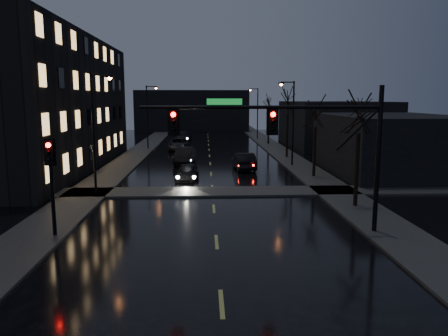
{
  "coord_description": "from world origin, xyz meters",
  "views": [
    {
      "loc": [
        -0.48,
        -10.89,
        6.38
      ],
      "look_at": [
        0.39,
        9.1,
        3.2
      ],
      "focal_mm": 35.0,
      "sensor_mm": 36.0,
      "label": 1
    }
  ],
  "objects": [
    {
      "name": "tree_near",
      "position": [
        8.4,
        14.0,
        6.22
      ],
      "size": [
        3.52,
        3.52,
        8.08
      ],
      "color": "black",
      "rests_on": "ground"
    },
    {
      "name": "tree_far",
      "position": [
        8.4,
        50.0,
        6.06
      ],
      "size": [
        3.43,
        3.43,
        7.88
      ],
      "color": "black",
      "rests_on": "ground"
    },
    {
      "name": "sidewalk_right",
      "position": [
        8.5,
        35.0,
        0.06
      ],
      "size": [
        3.0,
        140.0,
        0.12
      ],
      "primitive_type": "cube",
      "color": "#2D2D2B",
      "rests_on": "ground"
    },
    {
      "name": "lead_car",
      "position": [
        3.04,
        28.27,
        0.77
      ],
      "size": [
        1.96,
        4.79,
        1.54
      ],
      "primitive_type": "imported",
      "rotation": [
        0.0,
        0.0,
        3.21
      ],
      "color": "black",
      "rests_on": "ground"
    },
    {
      "name": "tree_mid_a",
      "position": [
        8.4,
        24.0,
        5.83
      ],
      "size": [
        3.3,
        3.3,
        7.58
      ],
      "color": "black",
      "rests_on": "ground"
    },
    {
      "name": "signal_mast",
      "position": [
        3.85,
        9.0,
        4.87
      ],
      "size": [
        11.11,
        0.41,
        7.0
      ],
      "color": "black",
      "rests_on": "ground"
    },
    {
      "name": "oncoming_car_d",
      "position": [
        -3.71,
        54.83,
        0.74
      ],
      "size": [
        2.08,
        5.1,
        1.48
      ],
      "primitive_type": "imported",
      "rotation": [
        0.0,
        0.0,
        -0.0
      ],
      "color": "black",
      "rests_on": "ground"
    },
    {
      "name": "streetlight_l_far",
      "position": [
        -7.58,
        45.0,
        4.77
      ],
      "size": [
        1.53,
        0.28,
        8.0
      ],
      "color": "black",
      "rests_on": "ground"
    },
    {
      "name": "tree_mid_b",
      "position": [
        8.4,
        36.0,
        6.61
      ],
      "size": [
        3.74,
        3.74,
        8.59
      ],
      "color": "black",
      "rests_on": "ground"
    },
    {
      "name": "commercial_right_far",
      "position": [
        17.0,
        48.0,
        3.0
      ],
      "size": [
        12.0,
        18.0,
        6.0
      ],
      "primitive_type": "cube",
      "color": "black",
      "rests_on": "ground"
    },
    {
      "name": "sidewalk_left",
      "position": [
        -8.5,
        35.0,
        0.06
      ],
      "size": [
        3.0,
        140.0,
        0.12
      ],
      "primitive_type": "cube",
      "color": "#2D2D2B",
      "rests_on": "ground"
    },
    {
      "name": "oncoming_car_c",
      "position": [
        -3.79,
        43.85,
        0.75
      ],
      "size": [
        2.53,
        5.39,
        1.49
      ],
      "primitive_type": "imported",
      "rotation": [
        0.0,
        0.0,
        0.01
      ],
      "color": "black",
      "rests_on": "ground"
    },
    {
      "name": "far_block",
      "position": [
        -3.0,
        78.0,
        4.0
      ],
      "size": [
        22.0,
        10.0,
        8.0
      ],
      "primitive_type": "cube",
      "color": "black",
      "rests_on": "ground"
    },
    {
      "name": "streetlight_l_near",
      "position": [
        -7.58,
        18.0,
        4.77
      ],
      "size": [
        1.53,
        0.28,
        8.0
      ],
      "color": "black",
      "rests_on": "ground"
    },
    {
      "name": "streetlight_r_far",
      "position": [
        7.58,
        58.0,
        4.77
      ],
      "size": [
        1.53,
        0.28,
        8.0
      ],
      "color": "black",
      "rests_on": "ground"
    },
    {
      "name": "streetlight_r_mid",
      "position": [
        7.58,
        30.0,
        4.77
      ],
      "size": [
        1.53,
        0.28,
        8.0
      ],
      "color": "black",
      "rests_on": "ground"
    },
    {
      "name": "sidewalk_cross",
      "position": [
        0.0,
        18.5,
        0.06
      ],
      "size": [
        40.0,
        3.0,
        0.12
      ],
      "primitive_type": "cube",
      "color": "#2D2D2B",
      "rests_on": "ground"
    },
    {
      "name": "apartment_block",
      "position": [
        -16.5,
        30.0,
        6.0
      ],
      "size": [
        12.0,
        30.0,
        12.0
      ],
      "primitive_type": "cube",
      "color": "black",
      "rests_on": "ground"
    },
    {
      "name": "signal_pole_left",
      "position": [
        -7.5,
        8.99,
        3.01
      ],
      "size": [
        0.35,
        0.41,
        4.53
      ],
      "color": "black",
      "rests_on": "ground"
    },
    {
      "name": "oncoming_car_a",
      "position": [
        -1.92,
        23.08,
        0.67
      ],
      "size": [
        1.95,
        4.05,
        1.33
      ],
      "primitive_type": "imported",
      "rotation": [
        0.0,
        0.0,
        -0.1
      ],
      "color": "black",
      "rests_on": "ground"
    },
    {
      "name": "commercial_right_near",
      "position": [
        15.5,
        26.0,
        2.5
      ],
      "size": [
        10.0,
        14.0,
        5.0
      ],
      "primitive_type": "cube",
      "color": "black",
      "rests_on": "ground"
    },
    {
      "name": "oncoming_car_b",
      "position": [
        -2.52,
        32.01,
        0.81
      ],
      "size": [
        2.06,
        5.02,
        1.62
      ],
      "primitive_type": "imported",
      "rotation": [
        0.0,
        0.0,
        -0.07
      ],
      "color": "black",
      "rests_on": "ground"
    }
  ]
}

